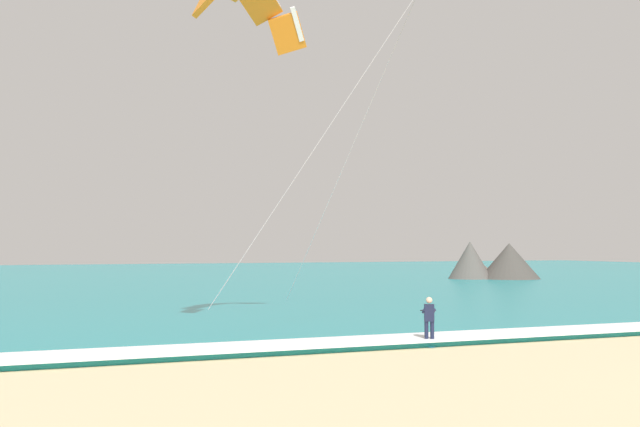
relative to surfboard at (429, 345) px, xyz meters
name	(u,v)px	position (x,y,z in m)	size (l,w,h in m)	color
sea	(184,277)	(4.43, 59.56, 0.07)	(200.00, 120.00, 0.20)	teal
surf_foam	(524,332)	(4.43, 0.56, 0.19)	(200.00, 2.58, 0.04)	white
surfboard	(429,345)	(0.00, 0.00, 0.00)	(0.98, 1.46, 0.09)	#239EC6
kitesurfer	(429,319)	(0.01, 0.02, 0.91)	(0.66, 0.65, 1.69)	#191E38
kite_primary	(245,0)	(-5.02, 5.65, 13.23)	(7.47, 7.66, 13.18)	orange
headland_right	(493,263)	(31.70, 41.77, 1.73)	(9.05, 7.66, 3.92)	#56514C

